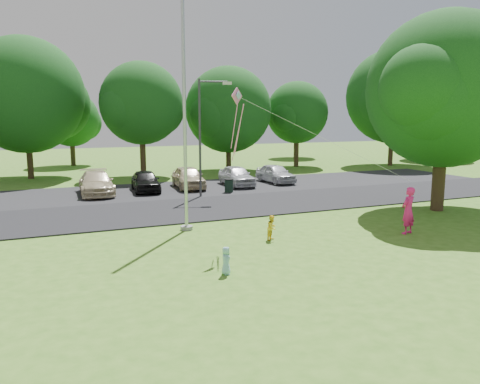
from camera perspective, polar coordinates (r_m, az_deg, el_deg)
name	(u,v)px	position (r m, az deg, el deg)	size (l,w,h in m)	color
ground	(327,252)	(16.47, 10.52, -7.21)	(120.00, 120.00, 0.00)	#3E6F1D
park_road	(229,206)	(24.25, -1.32, -1.71)	(60.00, 6.00, 0.06)	black
parking_strip	(192,189)	(30.29, -5.90, 0.43)	(42.00, 7.00, 0.06)	black
flagpole	(185,128)	(18.89, -6.75, 7.78)	(0.50, 0.50, 10.00)	#B7BABF
street_lamp	(204,127)	(26.74, -4.35, 7.91)	(1.84, 0.72, 6.71)	#3F3F44
trash_can	(229,186)	(28.42, -1.37, 0.73)	(0.55, 0.55, 0.87)	black
big_tree	(444,93)	(24.74, 23.63, 11.00)	(8.32, 7.43, 9.58)	#332316
tree_row	(177,103)	(38.79, -7.67, 10.71)	(64.35, 11.94, 10.88)	#332316
horizon_trees	(175,120)	(48.73, -7.88, 8.71)	(77.46, 7.20, 7.02)	#332316
parked_cars	(184,178)	(30.02, -6.88, 1.68)	(13.93, 4.74, 1.41)	#C6B793
woman	(408,211)	(19.63, 19.81, -2.14)	(0.68, 0.45, 1.88)	#FF217F
child_yellow	(272,228)	(17.68, 3.92, -4.37)	(0.46, 0.36, 0.94)	yellow
child_blue	(226,261)	(13.89, -1.71, -8.35)	(0.41, 0.27, 0.84)	#89C7D3
kite	(243,111)	(16.56, 0.31, 9.87)	(7.10, 1.46, 3.48)	pink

